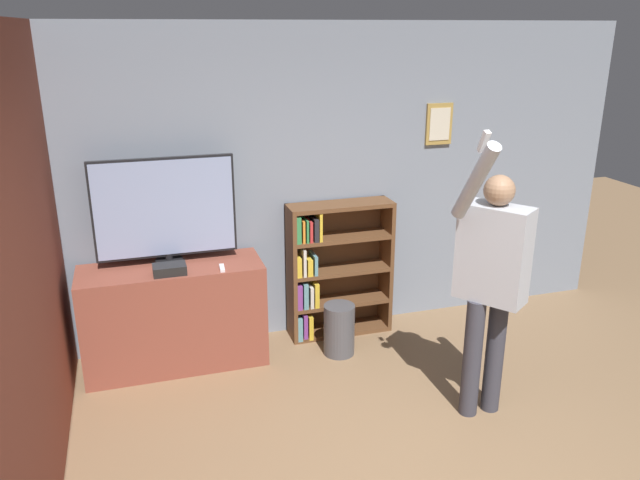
{
  "coord_description": "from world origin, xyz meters",
  "views": [
    {
      "loc": [
        -1.42,
        -2.27,
        2.65
      ],
      "look_at": [
        -0.18,
        1.74,
        1.21
      ],
      "focal_mm": 35.0,
      "sensor_mm": 36.0,
      "label": 1
    }
  ],
  "objects": [
    {
      "name": "television",
      "position": [
        -1.2,
        2.54,
        1.3
      ],
      "size": [
        1.1,
        0.22,
        0.85
      ],
      "color": "black",
      "rests_on": "tv_ledge"
    },
    {
      "name": "person",
      "position": [
        0.83,
        1.1,
        1.07
      ],
      "size": [
        0.61,
        0.59,
        2.08
      ],
      "rotation": [
        0.0,
        0.0,
        -0.96
      ],
      "color": "#383842",
      "rests_on": "ground_plane"
    },
    {
      "name": "waste_bin",
      "position": [
        0.13,
        2.21,
        0.22
      ],
      "size": [
        0.26,
        0.26,
        0.44
      ],
      "color": "#4C4C51",
      "rests_on": "ground_plane"
    },
    {
      "name": "remote_loose",
      "position": [
        -0.82,
        2.28,
        0.87
      ],
      "size": [
        0.05,
        0.14,
        0.02
      ],
      "color": "white",
      "rests_on": "tv_ledge"
    },
    {
      "name": "tv_ledge",
      "position": [
        -1.2,
        2.45,
        0.43
      ],
      "size": [
        1.44,
        0.52,
        0.86
      ],
      "color": "brown",
      "rests_on": "ground_plane"
    },
    {
      "name": "bookshelf",
      "position": [
        0.18,
        2.6,
        0.61
      ],
      "size": [
        0.92,
        0.28,
        1.21
      ],
      "color": "brown",
      "rests_on": "ground_plane"
    },
    {
      "name": "wall_back",
      "position": [
        0.0,
        2.78,
        1.35
      ],
      "size": [
        6.01,
        0.09,
        2.7
      ],
      "color": "gray",
      "rests_on": "ground_plane"
    },
    {
      "name": "game_console",
      "position": [
        -1.21,
        2.3,
        0.89
      ],
      "size": [
        0.25,
        0.16,
        0.07
      ],
      "color": "black",
      "rests_on": "tv_ledge"
    },
    {
      "name": "wall_side_brick",
      "position": [
        -2.03,
        1.38,
        1.35
      ],
      "size": [
        0.06,
        4.35,
        2.7
      ],
      "color": "brown",
      "rests_on": "ground_plane"
    }
  ]
}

